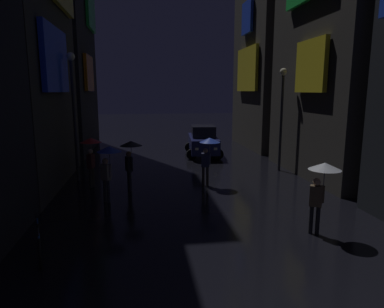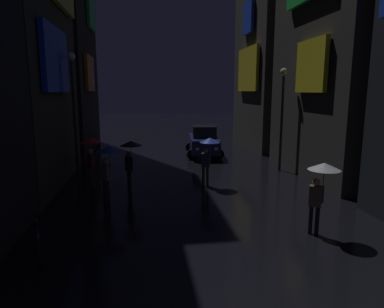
% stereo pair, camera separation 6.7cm
% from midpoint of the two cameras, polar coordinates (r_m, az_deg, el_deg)
% --- Properties ---
extents(pedestrian_near_crossing_black, '(0.90, 0.90, 2.12)m').
position_cam_midpoint_polar(pedestrian_near_crossing_black, '(14.05, -10.38, 0.37)').
color(pedestrian_near_crossing_black, '#2D2D38').
rests_on(pedestrian_near_crossing_black, ground).
extents(pedestrian_midstreet_centre_blue, '(0.90, 0.90, 2.12)m').
position_cam_midpoint_polar(pedestrian_midstreet_centre_blue, '(14.71, 2.62, 0.99)').
color(pedestrian_midstreet_centre_blue, '#38332D').
rests_on(pedestrian_midstreet_centre_blue, ground).
extents(pedestrian_foreground_right_red, '(0.90, 0.90, 2.12)m').
position_cam_midpoint_polar(pedestrian_foreground_right_red, '(15.23, -16.63, 0.88)').
color(pedestrian_foreground_right_red, '#38332D').
rests_on(pedestrian_foreground_right_red, ground).
extents(pedestrian_far_right_blue, '(0.90, 0.90, 2.12)m').
position_cam_midpoint_polar(pedestrian_far_right_blue, '(12.84, -13.94, -0.71)').
color(pedestrian_far_right_blue, '#2D2D38').
rests_on(pedestrian_far_right_blue, ground).
extents(pedestrian_midstreet_left_clear, '(0.90, 0.90, 2.12)m').
position_cam_midpoint_polar(pedestrian_midstreet_left_clear, '(10.30, 20.65, -3.81)').
color(pedestrian_midstreet_left_clear, black).
rests_on(pedestrian_midstreet_left_clear, ground).
extents(bicycle_parked_at_storefront, '(0.59, 1.76, 0.96)m').
position_cam_midpoint_polar(bicycle_parked_at_storefront, '(9.51, -24.29, -13.41)').
color(bicycle_parked_at_storefront, black).
rests_on(bicycle_parked_at_storefront, ground).
extents(car_distant, '(2.50, 4.27, 1.92)m').
position_cam_midpoint_polar(car_distant, '(21.91, 1.77, 2.16)').
color(car_distant, navy).
rests_on(car_distant, ground).
extents(streetlamp_right_far, '(0.36, 0.36, 5.21)m').
position_cam_midpoint_polar(streetlamp_right_far, '(18.00, 14.63, 7.55)').
color(streetlamp_right_far, '#2D2D33').
rests_on(streetlamp_right_far, ground).
extents(streetlamp_left_far, '(0.36, 0.36, 5.74)m').
position_cam_midpoint_polar(streetlamp_left_far, '(16.22, -19.24, 8.06)').
color(streetlamp_left_far, '#2D2D33').
rests_on(streetlamp_left_far, ground).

